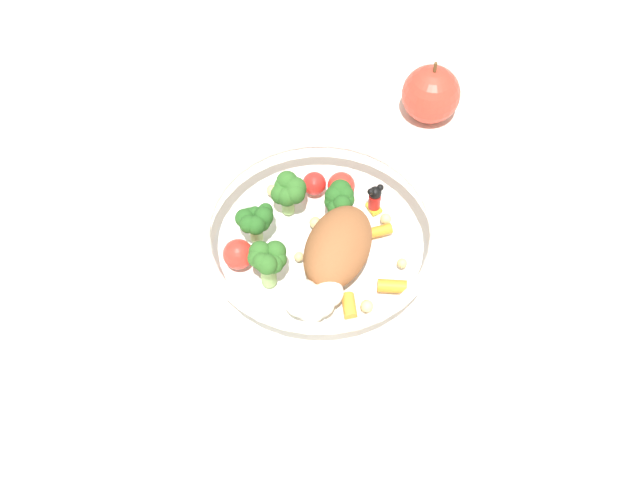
# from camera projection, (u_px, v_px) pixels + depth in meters

# --- Properties ---
(ground_plane) EXTENTS (2.40, 2.40, 0.00)m
(ground_plane) POSITION_uv_depth(u_px,v_px,m) (300.00, 257.00, 0.75)
(ground_plane) COLOR silver
(food_container) EXTENTS (0.22, 0.22, 0.06)m
(food_container) POSITION_uv_depth(u_px,v_px,m) (318.00, 243.00, 0.72)
(food_container) COLOR white
(food_container) RESTS_ON ground_plane
(loose_apple) EXTENTS (0.06, 0.06, 0.08)m
(loose_apple) POSITION_uv_depth(u_px,v_px,m) (431.00, 94.00, 0.84)
(loose_apple) COLOR #BC3828
(loose_apple) RESTS_ON ground_plane
(folded_napkin) EXTENTS (0.15, 0.15, 0.01)m
(folded_napkin) POSITION_uv_depth(u_px,v_px,m) (117.00, 313.00, 0.71)
(folded_napkin) COLOR silver
(folded_napkin) RESTS_ON ground_plane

